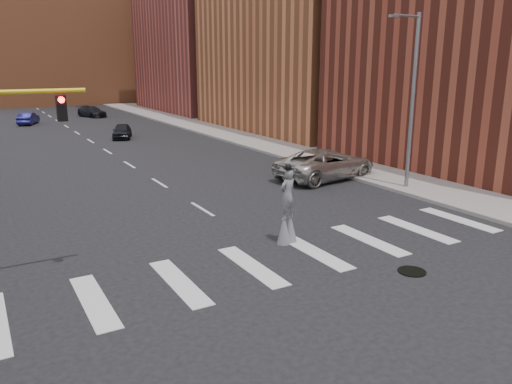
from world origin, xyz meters
TOP-DOWN VIEW (x-y plane):
  - ground_plane at (0.00, 0.00)m, footprint 160.00×160.00m
  - sidewalk_right at (12.50, 25.00)m, footprint 5.00×90.00m
  - manhole at (3.00, -2.00)m, footprint 0.90×0.90m
  - building_mid at (22.00, 30.00)m, footprint 16.00×22.00m
  - building_far at (22.00, 54.00)m, footprint 16.00×22.00m
  - building_backdrop at (6.00, 78.00)m, footprint 26.00×14.00m
  - streetlight at (10.90, 6.00)m, footprint 2.05×0.20m
  - stilt_performer at (0.98, 2.32)m, footprint 0.83×0.58m
  - suv_crossing at (8.84, 10.23)m, footprint 6.71×3.81m
  - car_near at (2.87, 32.28)m, footprint 2.72×4.12m
  - car_mid at (-3.29, 47.87)m, footprint 2.73×4.22m
  - car_far at (4.52, 52.51)m, footprint 3.30×4.94m

SIDE VIEW (x-z plane):
  - ground_plane at x=0.00m, z-range 0.00..0.00m
  - manhole at x=3.00m, z-range 0.00..0.04m
  - sidewalk_right at x=12.50m, z-range 0.00..0.18m
  - car_near at x=2.87m, z-range 0.00..1.30m
  - car_mid at x=-3.29m, z-range 0.00..1.31m
  - car_far at x=4.52m, z-range 0.00..1.33m
  - suv_crossing at x=8.84m, z-range 0.00..1.77m
  - stilt_performer at x=0.98m, z-range -0.27..2.75m
  - streetlight at x=10.90m, z-range 0.40..9.40m
  - building_backdrop at x=6.00m, z-range 0.00..18.00m
  - building_far at x=22.00m, z-range 0.00..20.00m
  - building_mid at x=22.00m, z-range 0.00..24.00m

